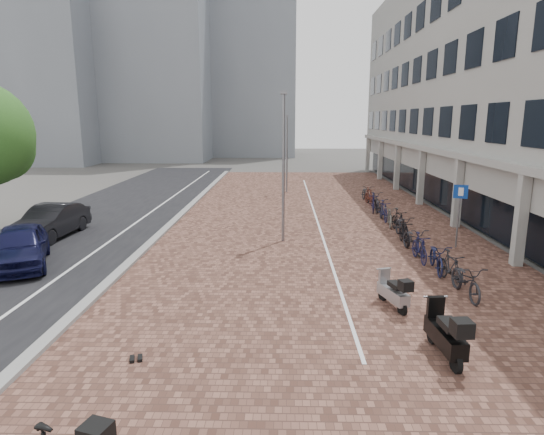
% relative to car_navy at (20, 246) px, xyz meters
% --- Properties ---
extents(ground, '(140.00, 140.00, 0.00)m').
position_rel_car_navy_xyz_m(ground, '(8.90, -3.54, -0.74)').
color(ground, '#474442').
rests_on(ground, ground).
extents(plaza_brick, '(14.50, 42.00, 0.04)m').
position_rel_car_navy_xyz_m(plaza_brick, '(10.90, 8.46, -0.73)').
color(plaza_brick, brown).
rests_on(plaza_brick, ground).
extents(street_asphalt, '(8.00, 50.00, 0.03)m').
position_rel_car_navy_xyz_m(street_asphalt, '(-0.10, 8.46, -0.73)').
color(street_asphalt, black).
rests_on(street_asphalt, ground).
extents(curb, '(0.35, 42.00, 0.14)m').
position_rel_car_navy_xyz_m(curb, '(3.80, 8.46, -0.67)').
color(curb, gray).
rests_on(curb, ground).
extents(lane_line, '(0.12, 44.00, 0.00)m').
position_rel_car_navy_xyz_m(lane_line, '(1.90, 8.46, -0.72)').
color(lane_line, white).
rests_on(lane_line, street_asphalt).
extents(parking_line, '(0.10, 30.00, 0.00)m').
position_rel_car_navy_xyz_m(parking_line, '(11.10, 8.46, -0.70)').
color(parking_line, white).
rests_on(parking_line, plaza_brick).
extents(office_building, '(8.40, 40.00, 15.00)m').
position_rel_car_navy_xyz_m(office_building, '(21.87, 12.46, 7.70)').
color(office_building, '#9F9F9A').
rests_on(office_building, ground).
extents(bg_towers, '(33.00, 23.00, 32.00)m').
position_rel_car_navy_xyz_m(bg_towers, '(-5.43, 45.40, 13.23)').
color(bg_towers, gray).
rests_on(bg_towers, ground).
extents(car_navy, '(3.38, 4.67, 1.48)m').
position_rel_car_navy_xyz_m(car_navy, '(0.00, 0.00, 0.00)').
color(car_navy, black).
rests_on(car_navy, ground).
extents(car_dark, '(1.82, 4.51, 1.46)m').
position_rel_car_navy_xyz_m(car_dark, '(-0.91, 4.06, -0.01)').
color(car_dark, black).
rests_on(car_dark, ground).
extents(shoes, '(0.42, 0.38, 0.09)m').
position_rel_car_navy_xyz_m(shoes, '(6.16, -6.49, -0.70)').
color(shoes, black).
rests_on(shoes, ground).
extents(scooter_front, '(0.88, 1.56, 1.02)m').
position_rel_car_navy_xyz_m(scooter_front, '(12.40, -3.43, -0.23)').
color(scooter_front, '#929397').
rests_on(scooter_front, ground).
extents(scooter_mid, '(0.68, 1.81, 1.22)m').
position_rel_car_navy_xyz_m(scooter_mid, '(12.90, -6.15, -0.13)').
color(scooter_mid, black).
rests_on(scooter_mid, ground).
extents(parking_sign, '(0.52, 0.23, 2.60)m').
position_rel_car_navy_xyz_m(parking_sign, '(16.40, 2.75, 1.03)').
color(parking_sign, slate).
rests_on(parking_sign, ground).
extents(lamp_near, '(0.12, 0.12, 6.20)m').
position_rel_car_navy_xyz_m(lamp_near, '(9.35, 3.60, 2.36)').
color(lamp_near, slate).
rests_on(lamp_near, ground).
extents(lamp_far, '(0.12, 0.12, 5.36)m').
position_rel_car_navy_xyz_m(lamp_far, '(9.59, 17.08, 1.94)').
color(lamp_far, gray).
rests_on(lamp_far, ground).
extents(bike_row, '(1.11, 18.10, 1.05)m').
position_rel_car_navy_xyz_m(bike_row, '(14.59, 5.51, -0.22)').
color(bike_row, black).
rests_on(bike_row, ground).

